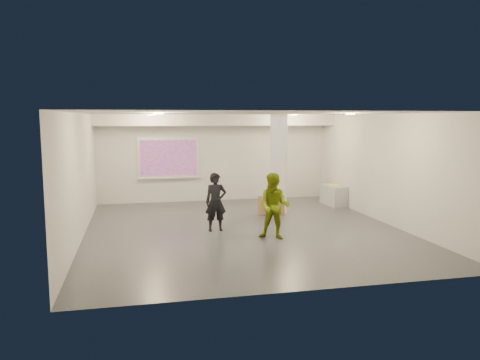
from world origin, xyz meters
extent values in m
cube|color=#34353B|center=(0.00, 0.00, 0.00)|extent=(8.00, 9.00, 0.01)
cube|color=white|center=(0.00, 0.00, 3.00)|extent=(8.00, 9.00, 0.01)
cube|color=silver|center=(0.00, 4.50, 1.50)|extent=(8.00, 0.01, 3.00)
cube|color=silver|center=(0.00, -4.50, 1.50)|extent=(8.00, 0.01, 3.00)
cube|color=silver|center=(-4.00, 0.00, 1.50)|extent=(0.01, 9.00, 3.00)
cube|color=silver|center=(4.00, 0.00, 1.50)|extent=(0.01, 9.00, 3.00)
cube|color=silver|center=(0.00, 3.95, 2.82)|extent=(8.00, 1.10, 0.36)
cylinder|color=#FFF488|center=(-2.20, 2.50, 2.98)|extent=(0.22, 0.22, 0.02)
cylinder|color=#FFF488|center=(2.20, 2.50, 2.98)|extent=(0.22, 0.22, 0.02)
cylinder|color=#FFF488|center=(-2.20, -1.50, 2.98)|extent=(0.22, 0.22, 0.02)
cylinder|color=#FFF488|center=(2.20, -1.50, 2.98)|extent=(0.22, 0.22, 0.02)
cylinder|color=white|center=(1.50, 1.80, 1.50)|extent=(0.52, 0.52, 3.00)
cube|color=silver|center=(-1.60, 4.46, 1.55)|extent=(2.10, 0.06, 1.40)
cube|color=#1728C0|center=(-1.60, 4.42, 1.55)|extent=(1.90, 0.01, 1.20)
cube|color=silver|center=(-1.60, 4.40, 0.85)|extent=(2.10, 0.08, 0.04)
cube|color=#A0A3A6|center=(3.72, 2.73, 0.33)|extent=(0.53, 1.16, 0.66)
cube|color=silver|center=(3.78, 2.83, 0.67)|extent=(0.30, 0.33, 0.02)
cube|color=yellow|center=(3.78, 2.73, 0.68)|extent=(0.27, 0.35, 0.03)
cube|color=#896241|center=(1.35, 1.51, 0.30)|extent=(0.55, 0.17, 0.59)
cube|color=#896241|center=(1.10, 1.67, 0.28)|extent=(0.54, 0.27, 0.56)
imported|color=black|center=(-0.72, 0.02, 0.75)|extent=(0.55, 0.36, 1.50)
imported|color=#687F0F|center=(0.51, -1.09, 0.80)|extent=(0.96, 0.89, 1.59)
camera|label=1|loc=(-2.69, -11.62, 2.88)|focal=35.00mm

